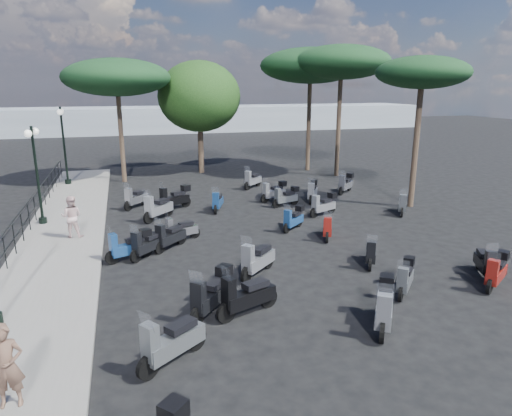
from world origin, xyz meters
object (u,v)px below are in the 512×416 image
object	(u,v)px
scooter_4	(158,208)
scooter_10	(174,198)
scooter_14	(257,260)
scooter_25	(496,272)
scooter_11	(218,202)
scooter_21	(327,228)
scooter_23	(252,180)
scooter_2	(129,246)
woman	(7,366)
scooter_8	(246,297)
scooter_9	(180,230)
scooter_1	(171,343)
scooter_19	(405,278)
scooter_3	(147,245)
scooter_7	(211,295)
scooter_20	(371,253)
scooter_16	(286,197)
scooter_28	(312,192)
pine_2	(117,78)
scooter_32	(170,237)
scooter_5	(136,198)
pine_3	(422,74)
lamp_post_1	(36,169)
pedestrian_far	(72,217)
scooter_15	(293,219)
pine_1	(341,63)
scooter_27	(402,205)
scooter_26	(485,263)
pine_0	(310,66)
scooter_29	(346,184)
scooter_13	(384,307)
broadleaf_tree	(199,97)
scooter_17	(274,192)
scooter_22	(323,205)

from	to	relation	value
scooter_4	scooter_10	xyz separation A→B (m)	(0.90, 1.56, 0.02)
scooter_14	scooter_25	xyz separation A→B (m)	(6.42, -2.74, -0.03)
scooter_11	scooter_21	xyz separation A→B (m)	(3.23, -5.02, -0.01)
scooter_11	scooter_23	bearing A→B (deg)	-102.58
scooter_2	woman	bearing A→B (deg)	142.28
scooter_8	scooter_9	world-z (taller)	scooter_8
scooter_1	scooter_19	world-z (taller)	scooter_1
scooter_3	scooter_21	world-z (taller)	scooter_3
scooter_7	scooter_20	distance (m)	5.89
scooter_16	scooter_19	distance (m)	9.94
scooter_14	scooter_20	size ratio (longest dim) A/B	1.08
woman	scooter_25	xyz separation A→B (m)	(12.37, 1.85, -0.47)
scooter_1	scooter_4	size ratio (longest dim) A/B	1.06
scooter_4	scooter_28	distance (m)	7.84
pine_2	scooter_32	bearing A→B (deg)	-83.65
scooter_5	pine_3	bearing A→B (deg)	-154.09
scooter_25	pine_2	distance (m)	21.91
scooter_23	pine_2	bearing A→B (deg)	16.98
scooter_2	scooter_5	bearing A→B (deg)	-23.86
scooter_16	lamp_post_1	bearing A→B (deg)	74.14
pedestrian_far	scooter_7	size ratio (longest dim) A/B	1.09
scooter_3	scooter_15	world-z (taller)	scooter_3
scooter_4	scooter_10	world-z (taller)	scooter_4
scooter_15	pine_1	world-z (taller)	pine_1
scooter_25	scooter_14	bearing A→B (deg)	33.71
lamp_post_1	scooter_19	distance (m)	14.62
scooter_15	scooter_27	bearing A→B (deg)	-122.89
scooter_7	scooter_8	xyz separation A→B (m)	(0.84, -0.30, -0.03)
scooter_8	scooter_28	world-z (taller)	scooter_8
scooter_26	pine_0	distance (m)	19.55
scooter_2	pine_1	xyz separation A→B (m)	(13.20, 11.50, 6.51)
scooter_23	scooter_27	bearing A→B (deg)	172.03
scooter_7	scooter_11	distance (m)	9.92
scooter_19	scooter_29	bearing A→B (deg)	-66.35
scooter_1	scooter_13	xyz separation A→B (m)	(5.08, 0.08, 0.03)
lamp_post_1	scooter_19	xyz separation A→B (m)	(10.76, -9.70, -1.98)
pine_2	scooter_4	bearing A→B (deg)	-81.63
scooter_4	scooter_29	size ratio (longest dim) A/B	1.10
pedestrian_far	scooter_9	size ratio (longest dim) A/B	1.08
scooter_1	scooter_32	distance (m)	7.12
scooter_27	broadleaf_tree	bearing A→B (deg)	-26.74
scooter_27	pine_3	world-z (taller)	pine_3
scooter_21	scooter_32	world-z (taller)	scooter_32
scooter_8	scooter_17	bearing A→B (deg)	-42.67
scooter_13	scooter_29	world-z (taller)	scooter_13
scooter_19	scooter_22	size ratio (longest dim) A/B	0.78
scooter_11	scooter_23	world-z (taller)	scooter_23
scooter_11	scooter_25	world-z (taller)	same
scooter_22	scooter_23	bearing A→B (deg)	-10.41
scooter_15	scooter_17	size ratio (longest dim) A/B	0.80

